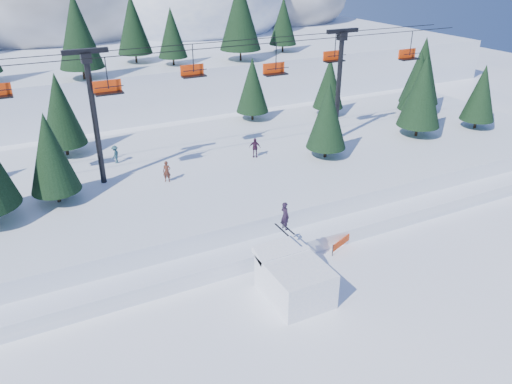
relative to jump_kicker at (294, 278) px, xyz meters
name	(u,v)px	position (x,y,z in m)	size (l,w,h in m)	color
ground	(326,305)	(1.26, -1.63, -1.27)	(160.00, 160.00, 0.00)	white
mid_shelf	(211,176)	(1.26, 16.37, -0.02)	(70.00, 22.00, 2.50)	white
berm	(264,235)	(1.26, 6.37, -0.72)	(70.00, 6.00, 1.10)	white
mountain_ridge	(53,13)	(-3.82, 71.75, 8.37)	(119.00, 61.36, 26.46)	white
jump_kicker	(294,278)	(0.00, 0.00, 0.00)	(3.38, 4.60, 5.68)	white
chairlift	(231,81)	(3.42, 16.42, 8.06)	(46.00, 3.21, 10.28)	black
conifer_stand	(212,110)	(2.11, 17.47, 5.50)	(61.58, 16.42, 9.18)	black
distant_skiers	(154,162)	(-3.54, 16.80, 2.04)	(17.29, 6.65, 1.74)	#4A2419
banner_near	(344,241)	(5.93, 3.11, -0.73)	(2.65, 1.13, 0.90)	black
banner_far	(373,223)	(9.48, 4.27, -0.73)	(2.76, 0.80, 0.90)	black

